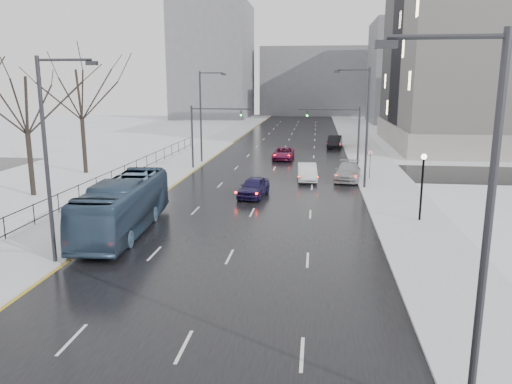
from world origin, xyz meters
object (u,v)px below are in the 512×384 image
at_px(bus, 124,206).
at_px(tree_park_d, 34,196).
at_px(no_uturn_sign, 370,155).
at_px(sedan_center_near, 254,187).
at_px(streetlight_l_near, 50,152).
at_px(sedan_right_distant, 335,142).
at_px(streetlight_l_far, 203,112).
at_px(mast_signal_left, 202,129).
at_px(streetlight_r_mid, 365,122).
at_px(sedan_right_near, 307,172).
at_px(sedan_right_cross, 283,153).
at_px(lamppost_r_mid, 422,177).
at_px(sedan_right_far, 348,172).
at_px(mast_signal_right, 348,131).
at_px(streetlight_r_near, 478,220).
at_px(tree_park_e, 86,174).

bearing_deg(bus, tree_park_d, 138.50).
bearing_deg(no_uturn_sign, sedan_center_near, -140.00).
relative_size(streetlight_l_near, sedan_right_distant, 1.99).
distance_m(streetlight_l_near, streetlight_l_far, 32.00).
bearing_deg(bus, mast_signal_left, 87.12).
xyz_separation_m(streetlight_r_mid, sedan_right_near, (-4.67, 2.98, -4.79)).
bearing_deg(sedan_right_distant, sedan_center_near, -96.68).
relative_size(streetlight_r_mid, streetlight_l_near, 1.00).
bearing_deg(sedan_right_cross, streetlight_r_mid, -62.16).
bearing_deg(no_uturn_sign, mast_signal_left, 166.40).
xyz_separation_m(streetlight_l_far, sedan_right_cross, (8.67, 3.43, -4.88)).
bearing_deg(lamppost_r_mid, sedan_right_far, 105.53).
relative_size(mast_signal_right, sedan_right_cross, 1.30).
relative_size(streetlight_r_near, streetlight_l_far, 1.00).
bearing_deg(sedan_right_far, mast_signal_left, 170.63).
bearing_deg(no_uturn_sign, tree_park_e, 180.00).
distance_m(streetlight_r_mid, streetlight_l_near, 25.82).
bearing_deg(streetlight_r_mid, sedan_center_near, -154.48).
bearing_deg(mast_signal_left, sedan_right_cross, 43.51).
xyz_separation_m(streetlight_r_mid, streetlight_l_near, (-16.33, -20.00, 0.00)).
xyz_separation_m(streetlight_l_near, sedan_right_near, (11.67, 22.98, -4.79)).
xyz_separation_m(streetlight_l_far, bus, (1.17, -26.37, -3.98)).
bearing_deg(tree_park_e, sedan_right_cross, 31.43).
bearing_deg(lamppost_r_mid, streetlight_l_near, -152.45).
height_order(no_uturn_sign, sedan_center_near, no_uturn_sign).
height_order(bus, sedan_right_cross, bus).
relative_size(streetlight_r_near, sedan_right_near, 2.09).
bearing_deg(bus, sedan_right_distant, 67.88).
bearing_deg(tree_park_d, tree_park_e, 92.29).
xyz_separation_m(sedan_right_near, sedan_right_distant, (3.26, 24.01, 0.04)).
height_order(streetlight_l_far, no_uturn_sign, streetlight_l_far).
relative_size(tree_park_e, streetlight_l_far, 1.35).
bearing_deg(mast_signal_left, sedan_right_distant, 53.42).
bearing_deg(no_uturn_sign, streetlight_r_mid, -104.48).
xyz_separation_m(tree_park_e, mast_signal_left, (10.87, 4.00, 4.11)).
relative_size(tree_park_d, tree_park_e, 0.93).
distance_m(streetlight_r_near, sedan_right_far, 34.03).
bearing_deg(sedan_right_far, sedan_right_near, -162.10).
bearing_deg(sedan_right_far, sedan_right_cross, 126.89).
xyz_separation_m(tree_park_e, streetlight_r_mid, (26.37, -4.00, 5.62)).
relative_size(streetlight_l_far, sedan_right_far, 1.85).
height_order(sedan_center_near, sedan_right_cross, sedan_center_near).
height_order(tree_park_e, sedan_right_cross, tree_park_e).
xyz_separation_m(sedan_right_near, sedan_right_cross, (-3.00, 12.45, -0.09)).
distance_m(mast_signal_left, sedan_right_near, 12.38).
bearing_deg(no_uturn_sign, lamppost_r_mid, -82.67).
distance_m(mast_signal_right, sedan_right_cross, 10.64).
bearing_deg(tree_park_d, sedan_center_near, 6.14).
height_order(streetlight_l_far, mast_signal_left, streetlight_l_far).
distance_m(tree_park_d, lamppost_r_mid, 29.23).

